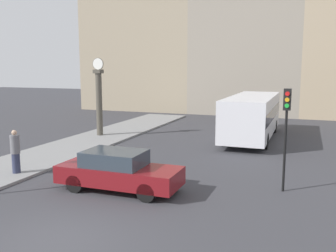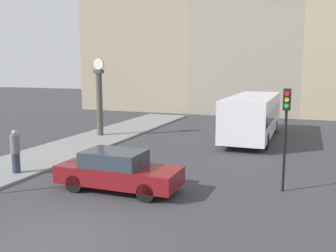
# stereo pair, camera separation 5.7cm
# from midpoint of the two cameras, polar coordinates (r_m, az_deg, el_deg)

# --- Properties ---
(ground_plane) EXTENTS (120.00, 120.00, 0.00)m
(ground_plane) POSITION_cam_midpoint_polar(r_m,az_deg,el_deg) (10.58, -16.85, -16.35)
(ground_plane) COLOR #38383D
(sidewalk_corner) EXTENTS (3.65, 26.77, 0.11)m
(sidewalk_corner) POSITION_cam_midpoint_polar(r_m,az_deg,el_deg) (22.95, -12.14, -2.34)
(sidewalk_corner) COLOR gray
(sidewalk_corner) RESTS_ON ground_plane
(building_row) EXTENTS (33.69, 5.00, 17.95)m
(building_row) POSITION_cam_midpoint_polar(r_m,az_deg,el_deg) (37.35, 11.98, 14.94)
(building_row) COLOR gray
(building_row) RESTS_ON ground_plane
(sedan_car) EXTENTS (4.51, 1.70, 1.47)m
(sedan_car) POSITION_cam_midpoint_polar(r_m,az_deg,el_deg) (13.80, -7.73, -6.78)
(sedan_car) COLOR maroon
(sedan_car) RESTS_ON ground_plane
(bus_distant) EXTENTS (2.57, 9.03, 2.71)m
(bus_distant) POSITION_cam_midpoint_polar(r_m,az_deg,el_deg) (23.95, 12.66, 1.74)
(bus_distant) COLOR silver
(bus_distant) RESTS_ON ground_plane
(traffic_light_far) EXTENTS (0.26, 0.24, 3.72)m
(traffic_light_far) POSITION_cam_midpoint_polar(r_m,az_deg,el_deg) (13.82, 17.48, 1.09)
(traffic_light_far) COLOR black
(traffic_light_far) RESTS_ON ground_plane
(street_clock) EXTENTS (0.77, 0.51, 4.95)m
(street_clock) POSITION_cam_midpoint_polar(r_m,az_deg,el_deg) (24.44, -10.53, 4.08)
(street_clock) COLOR #4C473D
(street_clock) RESTS_ON sidewalk_corner
(pedestrian_grey_jacket) EXTENTS (0.38, 0.38, 1.81)m
(pedestrian_grey_jacket) POSITION_cam_midpoint_polar(r_m,az_deg,el_deg) (16.74, -22.33, -3.63)
(pedestrian_grey_jacket) COLOR #2D334C
(pedestrian_grey_jacket) RESTS_ON sidewalk_corner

